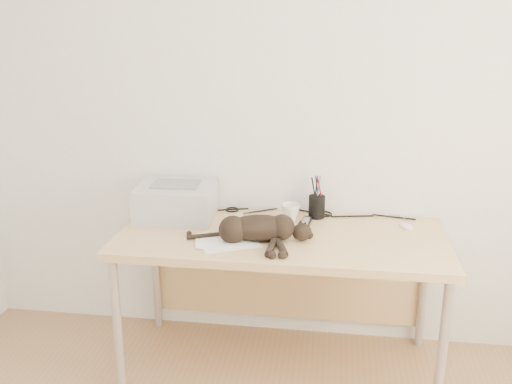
# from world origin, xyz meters

# --- Properties ---
(wall_back) EXTENTS (3.50, 0.00, 3.50)m
(wall_back) POSITION_xyz_m (0.00, 1.75, 1.30)
(wall_back) COLOR white
(wall_back) RESTS_ON floor
(desk) EXTENTS (1.60, 0.70, 0.74)m
(desk) POSITION_xyz_m (0.00, 1.48, 0.61)
(desk) COLOR #D6B47D
(desk) RESTS_ON floor
(printer) EXTENTS (0.41, 0.35, 0.19)m
(printer) POSITION_xyz_m (-0.57, 1.56, 0.83)
(printer) COLOR silver
(printer) RESTS_ON desk
(papers) EXTENTS (0.34, 0.28, 0.01)m
(papers) POSITION_xyz_m (-0.25, 1.26, 0.74)
(papers) COLOR white
(papers) RESTS_ON desk
(cat) EXTENTS (0.60, 0.28, 0.14)m
(cat) POSITION_xyz_m (-0.11, 1.29, 0.80)
(cat) COLOR black
(cat) RESTS_ON desk
(mug) EXTENTS (0.13, 0.13, 0.09)m
(mug) POSITION_xyz_m (0.03, 1.59, 0.78)
(mug) COLOR white
(mug) RESTS_ON desk
(pen_cup) EXTENTS (0.09, 0.09, 0.22)m
(pen_cup) POSITION_xyz_m (0.16, 1.66, 0.80)
(pen_cup) COLOR black
(pen_cup) RESTS_ON desk
(remote_grey) EXTENTS (0.06, 0.17, 0.02)m
(remote_grey) POSITION_xyz_m (-0.05, 1.52, 0.75)
(remote_grey) COLOR gray
(remote_grey) RESTS_ON desk
(remote_black) EXTENTS (0.06, 0.17, 0.02)m
(remote_black) POSITION_xyz_m (0.11, 1.55, 0.75)
(remote_black) COLOR black
(remote_black) RESTS_ON desk
(mouse) EXTENTS (0.09, 0.12, 0.03)m
(mouse) POSITION_xyz_m (0.62, 1.58, 0.76)
(mouse) COLOR white
(mouse) RESTS_ON desk
(cable_tangle) EXTENTS (1.36, 0.09, 0.01)m
(cable_tangle) POSITION_xyz_m (0.00, 1.70, 0.75)
(cable_tangle) COLOR black
(cable_tangle) RESTS_ON desk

